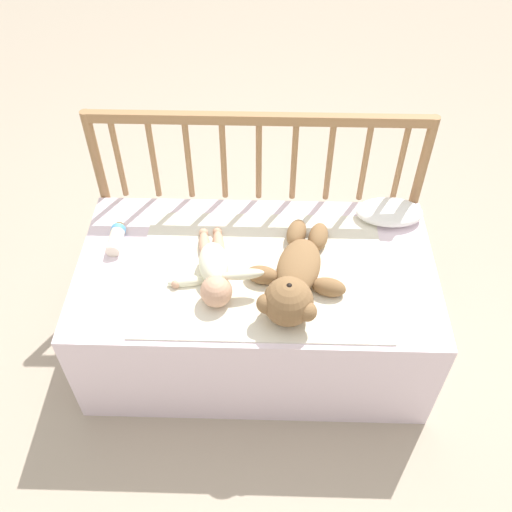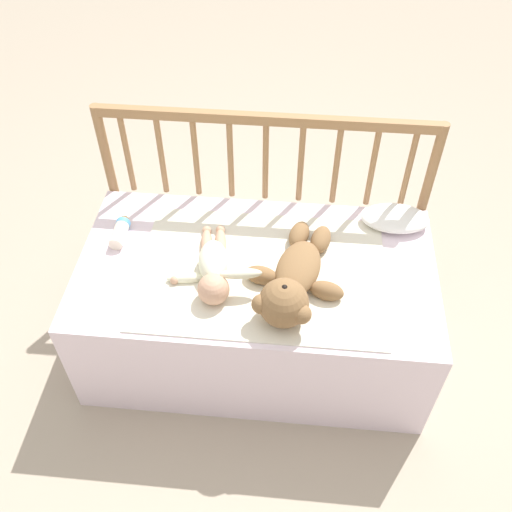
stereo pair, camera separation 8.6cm
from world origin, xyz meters
name	(u,v)px [view 1 (the left image)]	position (x,y,z in m)	size (l,w,h in m)	color
ground_plane	(256,342)	(0.00, 0.00, 0.00)	(12.00, 12.00, 0.00)	tan
crib_mattress	(256,307)	(0.00, 0.00, 0.23)	(1.23, 0.67, 0.45)	silver
crib_rail	(259,170)	(0.00, 0.36, 0.58)	(1.23, 0.04, 0.82)	#997047
blanket	(262,272)	(0.02, -0.03, 0.45)	(0.83, 0.57, 0.01)	silver
teddy_bear	(295,280)	(0.13, -0.11, 0.51)	(0.34, 0.49, 0.16)	olive
baby	(214,270)	(-0.14, -0.07, 0.50)	(0.32, 0.37, 0.11)	#EAEACC
small_pillow	(389,212)	(0.48, 0.25, 0.48)	(0.25, 0.15, 0.06)	white
baby_bottle	(116,237)	(-0.49, 0.10, 0.48)	(0.05, 0.14, 0.05)	#F4E5CC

